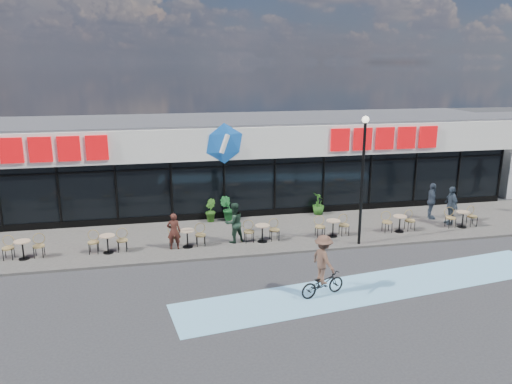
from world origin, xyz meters
TOP-DOWN VIEW (x-y plane):
  - ground at (0.00, 0.00)m, footprint 120.00×120.00m
  - sidewalk at (0.00, 4.50)m, footprint 44.00×5.00m
  - bike_lane at (4.00, -1.50)m, footprint 14.17×4.13m
  - building at (-0.00, 9.93)m, footprint 30.60×6.57m
  - lamp_post at (4.97, 2.30)m, footprint 0.28×0.28m
  - bistro_set_1 at (-8.33, 3.44)m, footprint 1.54×0.62m
  - bistro_set_2 at (-5.19, 3.44)m, footprint 1.54×0.62m
  - bistro_set_3 at (-2.06, 3.44)m, footprint 1.54×0.62m
  - bistro_set_4 at (1.07, 3.44)m, footprint 1.54×0.62m
  - bistro_set_5 at (4.21, 3.44)m, footprint 1.54×0.62m
  - bistro_set_6 at (7.34, 3.44)m, footprint 1.54×0.62m
  - bistro_set_7 at (10.47, 3.44)m, footprint 1.54×0.62m
  - potted_plant_left at (-0.75, 6.61)m, footprint 0.57×0.66m
  - potted_plant_mid at (0.06, 6.62)m, footprint 0.77×0.70m
  - potted_plant_right at (4.66, 6.66)m, footprint 0.73×0.73m
  - patron_left at (-2.60, 3.26)m, footprint 0.58×0.40m
  - patron_right at (-0.09, 3.57)m, footprint 1.00×0.89m
  - pedestrian_a at (10.20, 3.95)m, footprint 0.52×1.08m
  - pedestrian_b at (9.75, 4.86)m, footprint 0.74×1.12m
  - cyclist_a at (1.97, -1.74)m, footprint 1.72×1.18m

SIDE VIEW (x-z plane):
  - ground at x=0.00m, z-range 0.00..0.00m
  - bike_lane at x=4.00m, z-range 0.00..0.01m
  - sidewalk at x=0.00m, z-range 0.00..0.10m
  - bistro_set_1 at x=-8.33m, z-range 0.11..1.01m
  - bistro_set_2 at x=-5.19m, z-range 0.11..1.01m
  - bistro_set_3 at x=-2.06m, z-range 0.11..1.01m
  - bistro_set_4 at x=1.07m, z-range 0.11..1.01m
  - bistro_set_5 at x=4.21m, z-range 0.11..1.01m
  - bistro_set_6 at x=7.34m, z-range 0.11..1.01m
  - bistro_set_7 at x=10.47m, z-range 0.11..1.01m
  - potted_plant_left at x=-0.75m, z-range 0.10..1.17m
  - potted_plant_right at x=4.66m, z-range 0.10..1.18m
  - potted_plant_mid at x=0.06m, z-range 0.10..1.25m
  - patron_left at x=-2.60m, z-range 0.10..1.61m
  - cyclist_a at x=1.97m, z-range -0.14..1.95m
  - patron_right at x=-0.09m, z-range 0.10..1.80m
  - pedestrian_b at x=9.75m, z-range 0.10..1.86m
  - pedestrian_a at x=10.20m, z-range 0.10..1.90m
  - building at x=0.00m, z-range -0.04..4.71m
  - lamp_post at x=4.97m, z-range 0.59..5.89m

